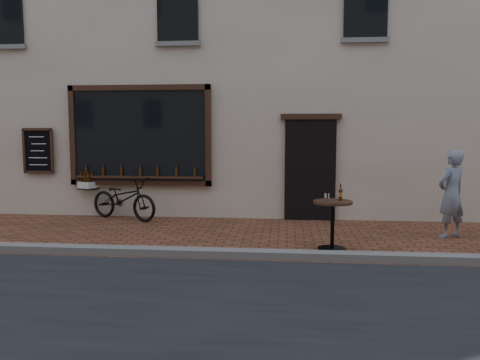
{
  "coord_description": "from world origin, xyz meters",
  "views": [
    {
      "loc": [
        1.38,
        -6.81,
        1.92
      ],
      "look_at": [
        0.59,
        1.2,
        1.1
      ],
      "focal_mm": 35.0,
      "sensor_mm": 36.0,
      "label": 1
    }
  ],
  "objects": [
    {
      "name": "cargo_bicycle",
      "position": [
        -2.21,
        3.12,
        0.48
      ],
      "size": [
        2.1,
        1.33,
        1.0
      ],
      "rotation": [
        0.0,
        0.0,
        1.17
      ],
      "color": "black",
      "rests_on": "ground"
    },
    {
      "name": "kerb",
      "position": [
        0.0,
        0.2,
        0.06
      ],
      "size": [
        90.0,
        0.25,
        0.12
      ],
      "primitive_type": "cube",
      "color": "slate",
      "rests_on": "ground"
    },
    {
      "name": "shop_building",
      "position": [
        0.0,
        6.5,
        5.0
      ],
      "size": [
        28.0,
        6.2,
        10.0
      ],
      "color": "beige",
      "rests_on": "ground"
    },
    {
      "name": "pedestrian",
      "position": [
        4.38,
        1.95,
        0.8
      ],
      "size": [
        0.7,
        0.63,
        1.61
      ],
      "primitive_type": "imported",
      "rotation": [
        0.0,
        0.0,
        3.69
      ],
      "color": "gray",
      "rests_on": "ground"
    },
    {
      "name": "ground",
      "position": [
        0.0,
        0.0,
        0.0
      ],
      "size": [
        90.0,
        90.0,
        0.0
      ],
      "primitive_type": "plane",
      "color": "brown",
      "rests_on": "ground"
    },
    {
      "name": "bistro_table",
      "position": [
        2.15,
        0.83,
        0.58
      ],
      "size": [
        0.63,
        0.63,
        1.09
      ],
      "color": "black",
      "rests_on": "ground"
    }
  ]
}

